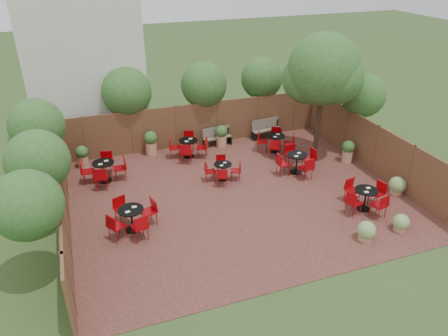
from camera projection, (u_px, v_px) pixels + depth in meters
name	position (u px, v px, depth m)	size (l,w,h in m)	color
ground	(237.00, 196.00, 16.01)	(80.00, 80.00, 0.00)	#354F23
courtyard_paving	(237.00, 196.00, 16.01)	(12.00, 10.00, 0.02)	#331714
fence_back	(198.00, 124.00, 19.72)	(12.00, 0.08, 2.00)	brown
fence_left	(64.00, 202.00, 13.75)	(0.08, 10.00, 2.00)	brown
fence_right	(375.00, 149.00, 17.35)	(0.08, 10.00, 2.00)	brown
neighbour_building	(83.00, 52.00, 19.47)	(5.00, 4.00, 8.00)	beige
overhang_foliage	(171.00, 107.00, 17.01)	(15.17, 10.23, 2.17)	#26551B
courtyard_tree	(323.00, 73.00, 17.30)	(3.00, 2.94, 5.34)	black
park_bench_left	(217.00, 136.00, 19.88)	(1.39, 0.58, 0.84)	brown
park_bench_right	(266.00, 128.00, 20.63)	(1.52, 0.65, 0.91)	brown
bistro_tables	(224.00, 170.00, 16.81)	(10.11, 7.86, 0.96)	black
planters	(196.00, 145.00, 18.73)	(11.26, 4.14, 1.09)	tan
low_shrubs	(388.00, 209.00, 14.62)	(3.46, 2.62, 0.68)	tan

